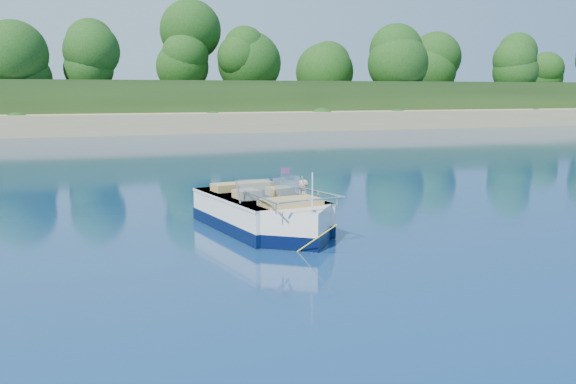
# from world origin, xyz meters

# --- Properties ---
(ground) EXTENTS (160.00, 160.00, 0.00)m
(ground) POSITION_xyz_m (0.00, 0.00, 0.00)
(ground) COLOR #092245
(ground) RESTS_ON ground
(shoreline) EXTENTS (170.00, 59.00, 6.00)m
(shoreline) POSITION_xyz_m (0.00, 63.77, 0.98)
(shoreline) COLOR #9B875A
(shoreline) RESTS_ON ground
(treeline) EXTENTS (150.00, 7.12, 8.19)m
(treeline) POSITION_xyz_m (0.04, 41.01, 5.55)
(treeline) COLOR black
(treeline) RESTS_ON ground
(motorboat) EXTENTS (2.46, 5.34, 1.79)m
(motorboat) POSITION_xyz_m (0.47, 0.71, 0.35)
(motorboat) COLOR silver
(motorboat) RESTS_ON ground
(tow_tube) EXTENTS (1.78, 1.78, 0.36)m
(tow_tube) POSITION_xyz_m (1.90, 1.86, 0.09)
(tow_tube) COLOR #E59900
(tow_tube) RESTS_ON ground
(boy) EXTENTS (0.39, 0.76, 1.44)m
(boy) POSITION_xyz_m (1.78, 1.78, 0.00)
(boy) COLOR tan
(boy) RESTS_ON ground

